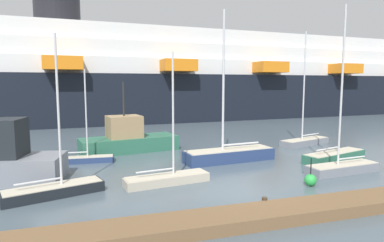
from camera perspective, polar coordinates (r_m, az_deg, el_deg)
name	(u,v)px	position (r m, az deg, el deg)	size (l,w,h in m)	color
ground_plane	(242,194)	(16.93, 8.75, -12.50)	(600.00, 600.00, 0.00)	#4C5B66
dock_pier	(276,213)	(14.27, 14.41, -15.28)	(26.69, 1.94, 0.59)	brown
sailboat_0	(83,158)	(24.27, -18.46, -6.10)	(4.34, 1.29, 6.48)	navy
sailboat_1	(54,188)	(17.76, -22.84, -10.74)	(4.84, 2.64, 7.86)	black
sailboat_2	(335,154)	(25.59, 23.53, -5.22)	(5.63, 2.75, 10.90)	#2D6B51
sailboat_3	(167,177)	(18.38, -4.32, -9.71)	(4.84, 1.83, 7.19)	#BCB29E
sailboat_4	(229,153)	(23.58, 6.45, -5.61)	(6.74, 2.48, 10.46)	navy
sailboat_5	(305,140)	(31.32, 19.01, -3.08)	(5.40, 2.84, 9.97)	gray
sailboat_6	(342,166)	(22.53, 24.67, -7.04)	(5.02, 1.79, 9.70)	gray
fishing_boat_0	(128,139)	(27.24, -11.08, -3.11)	(8.14, 4.14, 5.63)	#2D6B51
channel_buoy_0	(310,180)	(19.07, 19.87, -9.59)	(0.64, 0.64, 1.53)	green
cruise_ship	(201,79)	(55.43, 1.66, 7.27)	(124.25, 25.12, 19.63)	black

